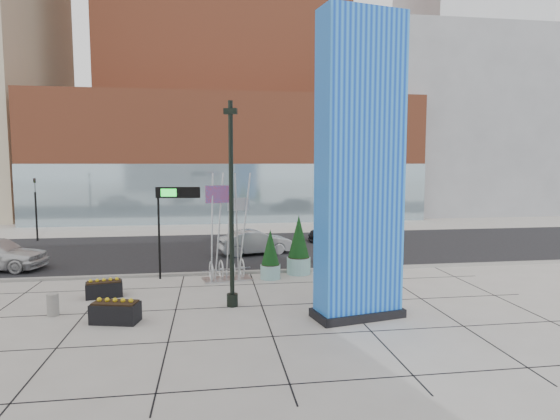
{
  "coord_description": "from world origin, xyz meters",
  "views": [
    {
      "loc": [
        -0.72,
        -17.14,
        5.07
      ],
      "look_at": [
        2.1,
        2.0,
        3.12
      ],
      "focal_mm": 30.0,
      "sensor_mm": 36.0,
      "label": 1
    }
  ],
  "objects": [
    {
      "name": "round_planter_east",
      "position": [
        4.99,
        3.6,
        1.08
      ],
      "size": [
        0.91,
        0.91,
        2.28
      ],
      "color": "#96CAC6",
      "rests_on": "ground"
    },
    {
      "name": "building_pale_office",
      "position": [
        36.0,
        48.0,
        27.5
      ],
      "size": [
        16.0,
        16.0,
        55.0
      ],
      "primitive_type": "cube",
      "color": "#B2B7BC",
      "rests_on": "ground"
    },
    {
      "name": "round_planter_west",
      "position": [
        1.8,
        2.88,
        1.04
      ],
      "size": [
        0.88,
        0.88,
        2.2
      ],
      "color": "#96CAC6",
      "rests_on": "ground"
    },
    {
      "name": "public_art_sculpture",
      "position": [
        -0.09,
        3.0,
        1.23
      ],
      "size": [
        2.21,
        1.39,
        4.68
      ],
      "rotation": [
        0.0,
        0.0,
        0.19
      ],
      "color": "silver",
      "rests_on": "ground"
    },
    {
      "name": "lamp_post",
      "position": [
        -0.04,
        -0.87,
        2.94
      ],
      "size": [
        0.49,
        0.4,
        7.19
      ],
      "rotation": [
        0.0,
        0.0,
        -0.27
      ],
      "color": "black",
      "rests_on": "ground"
    },
    {
      "name": "building_grey_parking",
      "position": [
        26.0,
        32.0,
        9.0
      ],
      "size": [
        20.0,
        18.0,
        18.0
      ],
      "primitive_type": "cube",
      "color": "slate",
      "rests_on": "ground"
    },
    {
      "name": "overhead_street_sign",
      "position": [
        -2.31,
        3.55,
        3.47
      ],
      "size": [
        1.91,
        0.36,
        4.04
      ],
      "rotation": [
        0.0,
        0.0,
        -0.1
      ],
      "color": "black",
      "rests_on": "ground"
    },
    {
      "name": "round_planter_mid",
      "position": [
        3.2,
        3.6,
        1.28
      ],
      "size": [
        1.08,
        1.08,
        2.71
      ],
      "color": "#96CAC6",
      "rests_on": "ground"
    },
    {
      "name": "blue_pylon",
      "position": [
        4.0,
        -2.65,
        4.73
      ],
      "size": [
        3.14,
        1.88,
        9.8
      ],
      "rotation": [
        0.0,
        0.0,
        0.21
      ],
      "color": "#0C37B6",
      "rests_on": "ground"
    },
    {
      "name": "tower_glass_front",
      "position": [
        1.0,
        22.2,
        2.5
      ],
      "size": [
        34.0,
        0.6,
        5.0
      ],
      "primitive_type": "cube",
      "color": "#8CA5B2",
      "rests_on": "ground"
    },
    {
      "name": "traffic_signal",
      "position": [
        -12.0,
        15.0,
        2.3
      ],
      "size": [
        0.15,
        0.18,
        4.1
      ],
      "color": "black",
      "rests_on": "ground"
    },
    {
      "name": "curb_edge",
      "position": [
        0.0,
        4.0,
        0.06
      ],
      "size": [
        80.0,
        0.3,
        0.12
      ],
      "primitive_type": "cube",
      "color": "gray",
      "rests_on": "ground"
    },
    {
      "name": "car_dark_east",
      "position": [
        7.66,
        11.75,
        0.66
      ],
      "size": [
        4.79,
        2.57,
        1.32
      ],
      "primitive_type": "imported",
      "rotation": [
        0.0,
        0.0,
        -1.74
      ],
      "color": "black",
      "rests_on": "ground"
    },
    {
      "name": "concrete_bollard",
      "position": [
        -6.0,
        -1.04,
        0.37
      ],
      "size": [
        0.38,
        0.38,
        0.75
      ],
      "primitive_type": "cylinder",
      "color": "gray",
      "rests_on": "ground"
    },
    {
      "name": "box_planter_south",
      "position": [
        -3.8,
        -2.05,
        0.37
      ],
      "size": [
        1.59,
        1.05,
        0.8
      ],
      "rotation": [
        0.0,
        0.0,
        -0.24
      ],
      "color": "black",
      "rests_on": "ground"
    },
    {
      "name": "box_planter_north",
      "position": [
        -4.8,
        1.0,
        0.33
      ],
      "size": [
        1.43,
        0.93,
        0.72
      ],
      "rotation": [
        0.0,
        0.0,
        0.22
      ],
      "color": "black",
      "rests_on": "ground"
    },
    {
      "name": "tower_podium",
      "position": [
        1.0,
        27.0,
        5.5
      ],
      "size": [
        34.0,
        10.0,
        11.0
      ],
      "primitive_type": "cube",
      "color": "brown",
      "rests_on": "ground"
    },
    {
      "name": "street_asphalt",
      "position": [
        0.0,
        10.0,
        0.01
      ],
      "size": [
        80.0,
        12.0,
        0.02
      ],
      "primitive_type": "cube",
      "color": "black",
      "rests_on": "ground"
    },
    {
      "name": "ground",
      "position": [
        0.0,
        0.0,
        0.0
      ],
      "size": [
        160.0,
        160.0,
        0.0
      ],
      "primitive_type": "plane",
      "color": "#9E9991",
      "rests_on": "ground"
    },
    {
      "name": "car_silver_mid",
      "position": [
        1.66,
        8.44,
        0.67
      ],
      "size": [
        4.29,
        2.32,
        1.34
      ],
      "primitive_type": "imported",
      "rotation": [
        0.0,
        0.0,
        1.8
      ],
      "color": "#979A9E",
      "rests_on": "ground"
    }
  ]
}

